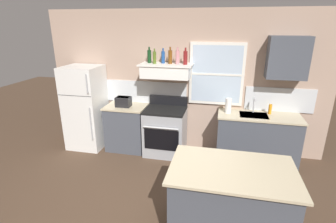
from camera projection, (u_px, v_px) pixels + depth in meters
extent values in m
plane|color=#4C3828|center=(152.00, 220.00, 3.34)|extent=(16.00, 16.00, 0.00)
cube|color=tan|center=(182.00, 83.00, 4.95)|extent=(5.40, 0.06, 2.70)
cube|color=silver|center=(126.00, 91.00, 5.22)|extent=(2.50, 0.02, 0.44)
cube|color=silver|center=(279.00, 100.00, 4.62)|extent=(1.20, 0.02, 0.44)
cube|color=white|center=(216.00, 74.00, 4.71)|extent=(1.00, 0.04, 1.15)
cube|color=silver|center=(216.00, 74.00, 4.70)|extent=(0.90, 0.01, 1.05)
cube|color=white|center=(216.00, 74.00, 4.69)|extent=(0.90, 0.02, 0.04)
cube|color=white|center=(86.00, 107.00, 5.15)|extent=(0.70, 0.68, 1.66)
cube|color=#333333|center=(74.00, 96.00, 4.73)|extent=(0.69, 0.00, 0.01)
cylinder|color=#A5A8AD|center=(91.00, 124.00, 4.81)|extent=(0.02, 0.02, 0.64)
cylinder|color=#A5A8AD|center=(87.00, 84.00, 4.56)|extent=(0.02, 0.02, 0.35)
cube|color=#474C56|center=(127.00, 128.00, 5.16)|extent=(0.76, 0.60, 0.88)
cube|color=#C6B793|center=(126.00, 106.00, 5.01)|extent=(0.79, 0.63, 0.03)
cube|color=black|center=(123.00, 102.00, 4.93)|extent=(0.28, 0.20, 0.19)
cube|color=black|center=(123.00, 97.00, 4.90)|extent=(0.24, 0.16, 0.01)
cube|color=black|center=(116.00, 100.00, 4.95)|extent=(0.02, 0.03, 0.02)
cube|color=#9EA0A5|center=(165.00, 132.00, 4.96)|extent=(0.76, 0.64, 0.87)
cube|color=black|center=(165.00, 110.00, 4.81)|extent=(0.76, 0.64, 0.04)
cube|color=black|center=(169.00, 100.00, 5.05)|extent=(0.76, 0.06, 0.18)
cube|color=black|center=(161.00, 140.00, 4.67)|extent=(0.65, 0.01, 0.40)
cylinder|color=silver|center=(161.00, 128.00, 4.55)|extent=(0.65, 0.03, 0.03)
cube|color=white|center=(166.00, 71.00, 4.67)|extent=(0.88, 0.48, 0.22)
cube|color=#262628|center=(163.00, 78.00, 4.49)|extent=(0.75, 0.02, 0.04)
cube|color=white|center=(166.00, 65.00, 4.63)|extent=(0.96, 0.52, 0.02)
cylinder|color=#143819|center=(149.00, 57.00, 4.70)|extent=(0.07, 0.07, 0.23)
cylinder|color=#143819|center=(149.00, 48.00, 4.65)|extent=(0.03, 0.03, 0.06)
cylinder|color=#4C601E|center=(155.00, 58.00, 4.60)|extent=(0.06, 0.06, 0.22)
cylinder|color=#4C601E|center=(154.00, 50.00, 4.56)|extent=(0.03, 0.03, 0.05)
cylinder|color=#1E478C|center=(163.00, 57.00, 4.66)|extent=(0.07, 0.07, 0.22)
cylinder|color=#1E478C|center=(163.00, 50.00, 4.61)|extent=(0.03, 0.03, 0.05)
cylinder|color=brown|center=(170.00, 57.00, 4.59)|extent=(0.07, 0.07, 0.24)
cylinder|color=brown|center=(170.00, 49.00, 4.54)|extent=(0.03, 0.03, 0.06)
cylinder|color=#C67F84|center=(177.00, 58.00, 4.54)|extent=(0.07, 0.07, 0.24)
cylinder|color=#C67F84|center=(178.00, 49.00, 4.49)|extent=(0.03, 0.03, 0.06)
cylinder|color=maroon|center=(185.00, 58.00, 4.51)|extent=(0.07, 0.07, 0.24)
cylinder|color=maroon|center=(186.00, 49.00, 4.47)|extent=(0.03, 0.03, 0.06)
cube|color=#474C56|center=(256.00, 139.00, 4.65)|extent=(1.40, 0.60, 0.88)
cube|color=#C6B793|center=(259.00, 116.00, 4.50)|extent=(1.43, 0.63, 0.03)
cube|color=#B7BABC|center=(254.00, 115.00, 4.50)|extent=(0.48, 0.36, 0.01)
cylinder|color=silver|center=(254.00, 105.00, 4.58)|extent=(0.03, 0.03, 0.28)
cylinder|color=silver|center=(255.00, 100.00, 4.47)|extent=(0.02, 0.16, 0.02)
cylinder|color=white|center=(228.00, 106.00, 4.56)|extent=(0.11, 0.11, 0.27)
cylinder|color=orange|center=(270.00, 109.00, 4.52)|extent=(0.06, 0.06, 0.18)
cube|color=#474C56|center=(229.00, 204.00, 2.99)|extent=(1.32, 0.82, 0.88)
cube|color=#C6B793|center=(233.00, 170.00, 2.84)|extent=(1.40, 0.90, 0.03)
cube|color=#474C56|center=(288.00, 58.00, 4.23)|extent=(0.64, 0.32, 0.70)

